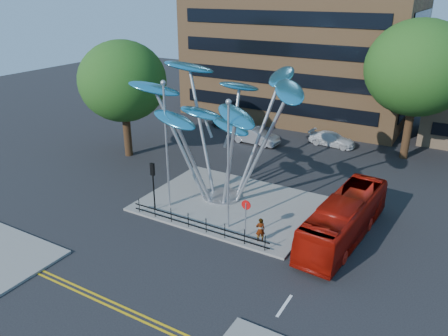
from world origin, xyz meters
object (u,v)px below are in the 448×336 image
Objects in this scene: tree_left at (123,81)px; no_entry_sign_island at (246,212)px; leaf_sculpture at (222,106)px; red_bus at (344,219)px; tree_right at (418,68)px; parked_car_right at (332,139)px; street_lamp_right at (228,154)px; traffic_light_island at (153,177)px; parked_car_mid at (255,136)px; parked_car_left at (230,122)px; street_lamp_left at (166,135)px; pedestrian at (260,230)px.

tree_left reaches higher than no_entry_sign_island.
leaf_sculpture reaches higher than red_bus.
tree_right reaches higher than parked_car_right.
no_entry_sign_island is at bearing -145.25° from red_bus.
traffic_light_island is at bearing -174.81° from street_lamp_right.
street_lamp_right is 1.70× the size of parked_car_mid.
parked_car_left is (-5.10, 19.43, -1.93)m from traffic_light_island.
tree_left is at bearing 154.23° from street_lamp_right.
no_entry_sign_island reaches higher than parked_car_mid.
street_lamp_left is 0.90× the size of red_bus.
no_entry_sign_island is 17.88m from parked_car_mid.
traffic_light_island is at bearing 165.67° from parked_car_right.
parked_car_left is (-8.04, 15.25, -6.19)m from leaf_sculpture.
traffic_light_island is at bearing -161.59° from red_bus.
street_lamp_left reaches higher than traffic_light_island.
parked_car_mid is (-5.92, 15.76, -4.29)m from street_lamp_right.
leaf_sculpture is 8.30× the size of pedestrian.
parked_car_right is at bearing 113.82° from red_bus.
street_lamp_left reaches higher than street_lamp_right.
tree_right is 4.94× the size of no_entry_sign_island.
traffic_light_island reaches higher than parked_car_right.
pedestrian is (8.00, 0.00, -1.70)m from traffic_light_island.
tree_right is 19.54m from parked_car_left.
pedestrian reaches higher than parked_car_right.
leaf_sculpture reaches higher than traffic_light_island.
red_bus is 23.81m from parked_car_left.
street_lamp_right is (5.00, -0.50, -0.26)m from street_lamp_left.
street_lamp_right is at bearing -111.54° from tree_right.
pedestrian reaches higher than parked_car_left.
street_lamp_right is at bearing -55.09° from leaf_sculpture.
tree_left is 16.19m from street_lamp_right.
parked_car_right is at bearing -179.70° from tree_right.
no_entry_sign_island is 0.25× the size of red_bus.
tree_right reaches higher than traffic_light_island.
leaf_sculpture is 3.71× the size of traffic_light_island.
parked_car_mid is 7.49m from parked_car_right.
tree_right is 0.95× the size of leaf_sculpture.
red_bus is at bearing 9.87° from street_lamp_left.
red_bus is 2.01× the size of parked_car_mid.
traffic_light_island is 16.36m from parked_car_mid.
parked_car_left is 0.89× the size of parked_car_right.
tree_right is 3.54× the size of traffic_light_island.
pedestrian is (17.00, -7.50, -5.88)m from tree_left.
street_lamp_right is 22.14m from parked_car_left.
red_bus is (-0.86, -16.47, -6.67)m from tree_right.
parked_car_left is (-13.10, 19.43, -0.23)m from pedestrian.
tree_left reaches higher than parked_car_right.
leaf_sculpture is 3.16× the size of parked_car_left.
pedestrian is 19.54m from parked_car_right.
traffic_light_island is 0.70× the size of parked_car_mid.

